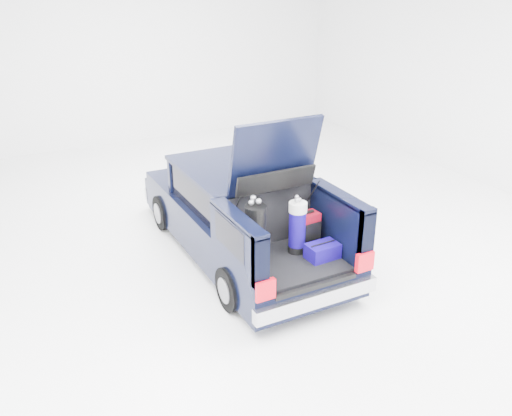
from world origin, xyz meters
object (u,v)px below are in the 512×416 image
red_suitcase (307,231)px  blue_golf_bag (297,227)px  black_golf_bag (255,237)px  blue_duffel (322,251)px  car (238,213)px

red_suitcase → blue_golf_bag: (-0.18, -0.03, 0.12)m
red_suitcase → black_golf_bag: size_ratio=0.56×
blue_duffel → black_golf_bag: bearing=165.9°
black_golf_bag → blue_duffel: black_golf_bag is taller
car → blue_duffel: bearing=-76.1°
red_suitcase → black_golf_bag: bearing=-173.7°
car → black_golf_bag: (-0.50, -1.54, 0.38)m
blue_golf_bag → blue_duffel: 0.47m
car → red_suitcase: car is taller
blue_golf_bag → black_golf_bag: bearing=-152.6°
car → black_golf_bag: 1.67m
car → blue_duffel: car is taller
red_suitcase → black_golf_bag: (-0.90, -0.16, 0.19)m
car → blue_golf_bag: car is taller
red_suitcase → blue_duffel: size_ratio=1.23×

